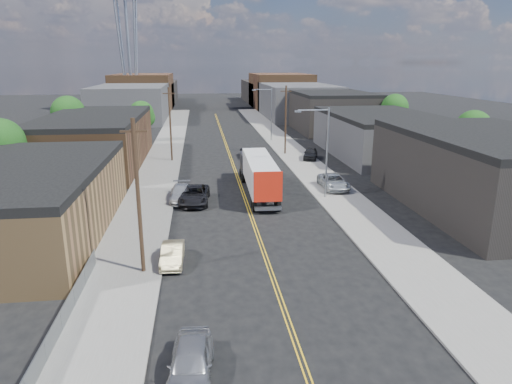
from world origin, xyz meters
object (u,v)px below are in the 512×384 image
object	(u,v)px
car_right_lot_a	(334,182)
car_ahead_truck	(248,153)
semi_truck	(258,171)
car_right_lot_c	(310,153)
car_left_a	(191,362)
car_left_d	(181,193)
car_left_c	(194,195)
car_left_b	(172,254)

from	to	relation	value
car_right_lot_a	car_ahead_truck	distance (m)	19.96
semi_truck	car_right_lot_c	size ratio (longest dim) A/B	3.32
semi_truck	car_right_lot_a	xyz separation A→B (m)	(8.16, -0.17, -1.33)
car_right_lot_c	car_left_a	bearing A→B (deg)	-92.66
car_left_d	semi_truck	bearing A→B (deg)	15.60
semi_truck	car_left_c	world-z (taller)	semi_truck
car_left_d	car_right_lot_c	size ratio (longest dim) A/B	1.15
car_left_b	car_ahead_truck	size ratio (longest dim) A/B	0.87
semi_truck	car_left_c	distance (m)	7.42
semi_truck	car_left_b	bearing A→B (deg)	-114.01
car_left_c	car_right_lot_c	size ratio (longest dim) A/B	1.31
semi_truck	car_right_lot_a	world-z (taller)	semi_truck
car_left_a	car_ahead_truck	distance (m)	47.95
car_left_a	car_right_lot_a	size ratio (longest dim) A/B	0.85
car_left_a	car_ahead_truck	world-z (taller)	car_left_a
car_left_b	car_right_lot_c	size ratio (longest dim) A/B	0.90
car_left_c	car_right_lot_a	distance (m)	15.02
car_right_lot_a	car_right_lot_c	xyz separation A→B (m)	(1.28, 15.66, 0.01)
car_left_b	car_left_c	world-z (taller)	car_left_c
car_right_lot_a	car_right_lot_c	size ratio (longest dim) A/B	1.20
car_left_d	car_right_lot_c	bearing A→B (deg)	45.74
car_left_d	car_ahead_truck	xyz separation A→B (m)	(8.82, 20.61, -0.11)
car_left_a	semi_truck	bearing A→B (deg)	81.49
car_right_lot_a	car_ahead_truck	bearing A→B (deg)	111.29
car_left_a	car_right_lot_c	world-z (taller)	car_right_lot_c
car_left_a	car_right_lot_a	bearing A→B (deg)	67.15
car_left_d	car_right_lot_a	world-z (taller)	car_right_lot_a
car_left_c	car_left_d	bearing A→B (deg)	146.79
semi_truck	car_right_lot_c	xyz separation A→B (m)	(9.44, 15.48, -1.31)
semi_truck	car_left_c	bearing A→B (deg)	-153.11
car_left_c	car_right_lot_a	world-z (taller)	car_right_lot_a
car_left_a	car_ahead_truck	xyz separation A→B (m)	(7.52, 47.36, -0.14)
car_left_b	car_left_d	size ratio (longest dim) A/B	0.78
car_left_b	car_ahead_truck	xyz separation A→B (m)	(8.92, 35.39, -0.02)
semi_truck	car_left_b	distance (m)	18.79
car_left_a	car_ahead_truck	size ratio (longest dim) A/B	1.00
car_left_a	car_left_c	xyz separation A→B (m)	(0.00, 25.75, 0.03)
car_left_d	car_right_lot_a	bearing A→B (deg)	7.26
semi_truck	car_left_a	distance (m)	29.69
car_left_c	car_left_d	world-z (taller)	car_left_c
car_right_lot_a	car_right_lot_c	distance (m)	15.71
car_left_a	car_left_d	world-z (taller)	car_left_a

